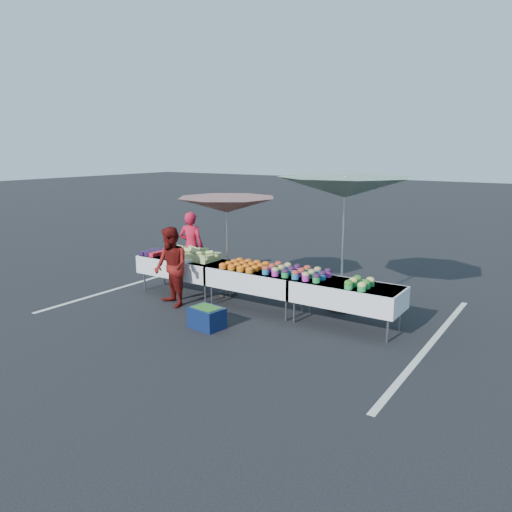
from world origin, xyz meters
The scene contains 17 objects.
ground centered at (0.00, 0.00, 0.00)m, with size 80.00×80.00×0.00m, color black.
stripe_left centered at (-3.20, 0.00, 0.00)m, with size 0.10×5.00×0.00m, color silver.
stripe_right centered at (3.20, 0.00, 0.00)m, with size 0.10×5.00×0.00m, color silver.
table_left centered at (-1.80, 0.00, 0.58)m, with size 1.86×0.81×0.75m.
table_center centered at (0.00, 0.00, 0.58)m, with size 1.86×0.81×0.75m.
table_right centered at (1.80, 0.00, 0.58)m, with size 1.86×0.81×0.75m.
berry_punnets centered at (-2.51, -0.06, 0.79)m, with size 0.40×0.54×0.08m.
corn_pile centered at (-1.55, 0.04, 0.84)m, with size 1.16×0.57×0.26m.
plastic_bags centered at (-1.50, -0.30, 0.78)m, with size 0.30×0.25×0.05m, color white.
carrot_bowls centered at (-0.25, -0.01, 0.80)m, with size 0.75×0.69×0.11m.
potato_cups centered at (0.85, 0.00, 0.83)m, with size 1.14×0.58×0.16m.
bean_baskets centered at (2.06, -0.10, 0.82)m, with size 0.36×0.50×0.15m.
vendor centered at (-2.35, 0.91, 0.78)m, with size 0.57×0.37×1.56m, color red.
customer centered at (-1.41, -0.75, 0.75)m, with size 0.73×0.57×1.51m, color maroon.
umbrella_left centered at (-0.96, 0.40, 1.83)m, with size 2.32×2.32×2.01m.
umbrella_right centered at (1.36, 0.80, 2.24)m, with size 2.86×2.86×2.47m.
storage_bin centered at (-0.10, -1.33, 0.19)m, with size 0.60×0.47×0.36m.
Camera 1 is at (4.94, -7.44, 2.94)m, focal length 35.00 mm.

